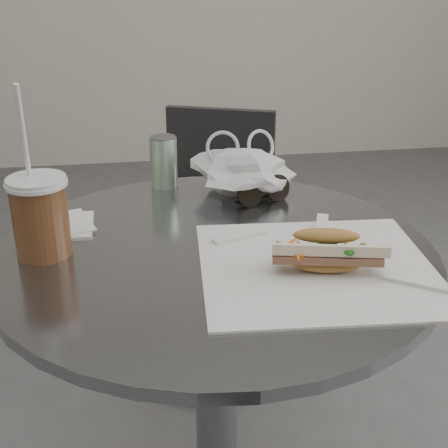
{
  "coord_description": "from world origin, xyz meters",
  "views": [
    {
      "loc": [
        -0.13,
        -0.75,
        1.21
      ],
      "look_at": [
        0.01,
        0.19,
        0.79
      ],
      "focal_mm": 50.0,
      "sensor_mm": 36.0,
      "label": 1
    }
  ],
  "objects": [
    {
      "name": "napkin_stack",
      "position": [
        -0.27,
        0.33,
        0.74
      ],
      "size": [
        0.14,
        0.14,
        0.01
      ],
      "color": "white",
      "rests_on": "cafe_table"
    },
    {
      "name": "drink_can",
      "position": [
        -0.07,
        0.53,
        0.8
      ],
      "size": [
        0.06,
        0.06,
        0.11
      ],
      "color": "#5B9959",
      "rests_on": "cafe_table"
    },
    {
      "name": "cafe_table",
      "position": [
        0.0,
        0.2,
        0.47
      ],
      "size": [
        0.76,
        0.76,
        0.74
      ],
      "color": "slate",
      "rests_on": "ground"
    },
    {
      "name": "iced_coffee",
      "position": [
        -0.29,
        0.23,
        0.81
      ],
      "size": [
        0.1,
        0.1,
        0.29
      ],
      "color": "brown",
      "rests_on": "cafe_table"
    },
    {
      "name": "sunglasses",
      "position": [
        0.13,
        0.4,
        0.76
      ],
      "size": [
        0.12,
        0.07,
        0.06
      ],
      "rotation": [
        0.0,
        0.0,
        0.38
      ],
      "color": "black",
      "rests_on": "cafe_table"
    },
    {
      "name": "banh_mi",
      "position": [
        0.16,
        0.09,
        0.78
      ],
      "size": [
        0.22,
        0.13,
        0.07
      ],
      "rotation": [
        0.0,
        0.0,
        -0.21
      ],
      "color": "#B77C45",
      "rests_on": "sandwich_paper"
    },
    {
      "name": "sandwich_paper",
      "position": [
        0.15,
        0.11,
        0.74
      ],
      "size": [
        0.4,
        0.38,
        0.0
      ],
      "primitive_type": "cube",
      "rotation": [
        0.0,
        0.0,
        -0.07
      ],
      "color": "white",
      "rests_on": "cafe_table"
    },
    {
      "name": "chair_far",
      "position": [
        0.08,
        0.89,
        0.35
      ],
      "size": [
        0.43,
        0.46,
        0.79
      ],
      "rotation": [
        0.0,
        0.0,
        2.78
      ],
      "color": "#303033",
      "rests_on": "ground"
    },
    {
      "name": "plastic_bag",
      "position": [
        0.09,
        0.45,
        0.79
      ],
      "size": [
        0.22,
        0.18,
        0.1
      ],
      "primitive_type": null,
      "rotation": [
        0.0,
        0.0,
        0.15
      ],
      "color": "silver",
      "rests_on": "cafe_table"
    }
  ]
}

